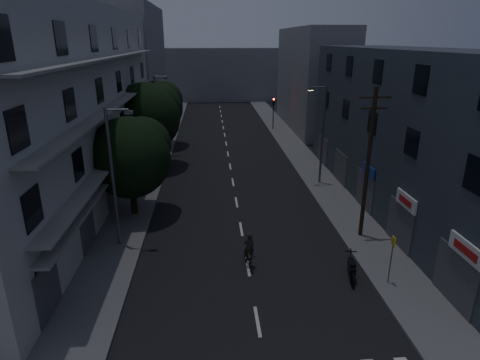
{
  "coord_description": "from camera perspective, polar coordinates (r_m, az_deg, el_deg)",
  "views": [
    {
      "loc": [
        -1.84,
        -12.25,
        11.56
      ],
      "look_at": [
        0.0,
        12.0,
        3.0
      ],
      "focal_mm": 30.0,
      "sensor_mm": 36.0,
      "label": 1
    }
  ],
  "objects": [
    {
      "name": "building_left",
      "position": [
        32.23,
        -22.97,
        9.74
      ],
      "size": [
        7.0,
        36.0,
        14.0
      ],
      "color": "#AEAEA9",
      "rests_on": "ground"
    },
    {
      "name": "street_lamp_right",
      "position": [
        33.28,
        11.51,
        6.93
      ],
      "size": [
        1.51,
        0.25,
        8.0
      ],
      "color": "#54575C",
      "rests_on": "sidewalk_right"
    },
    {
      "name": "sidewalk_right",
      "position": [
        40.09,
        9.33,
        2.48
      ],
      "size": [
        3.0,
        90.0,
        0.15
      ],
      "primitive_type": "cube",
      "color": "#565659",
      "rests_on": "ground"
    },
    {
      "name": "tree_near",
      "position": [
        27.58,
        -15.33,
        3.53
      ],
      "size": [
        5.45,
        5.45,
        6.72
      ],
      "color": "black",
      "rests_on": "sidewalk_left"
    },
    {
      "name": "sidewalk_left",
      "position": [
        39.39,
        -12.41,
        1.97
      ],
      "size": [
        3.0,
        90.0,
        0.15
      ],
      "primitive_type": "cube",
      "color": "#565659",
      "rests_on": "ground"
    },
    {
      "name": "building_far_left",
      "position": [
        61.21,
        -14.42,
        15.47
      ],
      "size": [
        6.0,
        20.0,
        16.0
      ],
      "primitive_type": "cube",
      "color": "slate",
      "rests_on": "ground"
    },
    {
      "name": "lane_markings",
      "position": [
        45.05,
        -1.86,
        4.52
      ],
      "size": [
        0.15,
        60.5,
        0.01
      ],
      "color": "beige",
      "rests_on": "ground"
    },
    {
      "name": "street_lamp_left_near",
      "position": [
        23.31,
        -17.44,
        1.09
      ],
      "size": [
        1.51,
        0.25,
        8.0
      ],
      "color": "slate",
      "rests_on": "sidewalk_left"
    },
    {
      "name": "utility_pole",
      "position": [
        24.38,
        17.76,
        2.51
      ],
      "size": [
        1.8,
        0.24,
        9.0
      ],
      "color": "black",
      "rests_on": "sidewalk_right"
    },
    {
      "name": "building_far_end",
      "position": [
        82.54,
        -3.16,
        14.8
      ],
      "size": [
        24.0,
        8.0,
        10.0
      ],
      "primitive_type": "cube",
      "color": "slate",
      "rests_on": "ground"
    },
    {
      "name": "traffic_signal_far_left",
      "position": [
        54.55,
        -9.28,
        10.22
      ],
      "size": [
        0.28,
        0.37,
        4.1
      ],
      "color": "black",
      "rests_on": "sidewalk_left"
    },
    {
      "name": "bus_stop_sign",
      "position": [
        20.95,
        20.82,
        -9.49
      ],
      "size": [
        0.06,
        0.35,
        2.52
      ],
      "color": "#595B60",
      "rests_on": "sidewalk_right"
    },
    {
      "name": "traffic_signal_far_right",
      "position": [
        54.07,
        4.79,
        10.32
      ],
      "size": [
        0.28,
        0.37,
        4.1
      ],
      "color": "black",
      "rests_on": "sidewalk_right"
    },
    {
      "name": "motorcycle",
      "position": [
        21.6,
        15.56,
        -12.12
      ],
      "size": [
        0.73,
        2.07,
        1.35
      ],
      "rotation": [
        0.0,
        0.0,
        -0.21
      ],
      "color": "black",
      "rests_on": "ground"
    },
    {
      "name": "building_far_right",
      "position": [
        56.22,
        10.23,
        13.93
      ],
      "size": [
        6.0,
        20.0,
        13.0
      ],
      "primitive_type": "cube",
      "color": "slate",
      "rests_on": "ground"
    },
    {
      "name": "street_lamp_left_far",
      "position": [
        42.53,
        -11.67,
        9.57
      ],
      "size": [
        1.51,
        0.25,
        8.0
      ],
      "color": "#5D5E65",
      "rests_on": "sidewalk_left"
    },
    {
      "name": "tree_far",
      "position": [
        45.98,
        -11.74,
        10.36
      ],
      "size": [
        5.82,
        5.82,
        7.2
      ],
      "color": "black",
      "rests_on": "sidewalk_left"
    },
    {
      "name": "building_right",
      "position": [
        30.29,
        23.09,
        6.29
      ],
      "size": [
        6.19,
        28.0,
        11.0
      ],
      "color": "#2D343D",
      "rests_on": "ground"
    },
    {
      "name": "ground",
      "position": [
        39.05,
        -1.45,
        2.16
      ],
      "size": [
        160.0,
        160.0,
        0.0
      ],
      "primitive_type": "plane",
      "color": "black",
      "rests_on": "ground"
    },
    {
      "name": "cyclist",
      "position": [
        21.74,
        1.25,
        -10.66
      ],
      "size": [
        0.85,
        1.66,
        2.01
      ],
      "rotation": [
        0.0,
        0.0,
        0.2
      ],
      "color": "black",
      "rests_on": "ground"
    },
    {
      "name": "tree_mid",
      "position": [
        38.11,
        -13.21,
        9.02
      ],
      "size": [
        6.35,
        6.35,
        7.81
      ],
      "color": "black",
      "rests_on": "sidewalk_left"
    }
  ]
}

